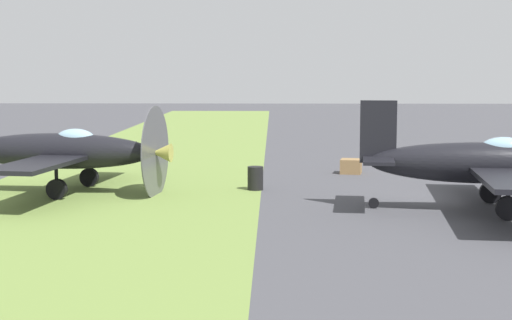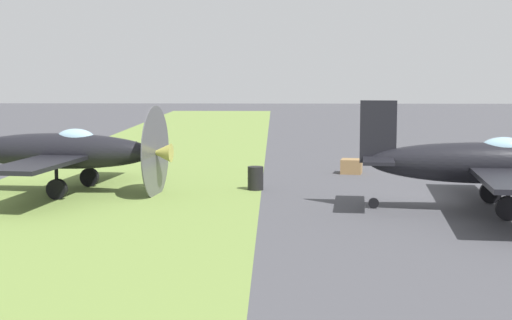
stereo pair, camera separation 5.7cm
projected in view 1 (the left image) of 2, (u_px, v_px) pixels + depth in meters
ground_plane at (464, 198)px, 27.74m from camera, size 160.00×160.00×0.00m
grass_verge at (109, 197)px, 28.02m from camera, size 120.00×11.00×0.01m
airplane_lead at (488, 163)px, 25.08m from camera, size 10.53×8.35×3.73m
airplane_wingman at (64, 151)px, 28.88m from camera, size 10.47×8.32×3.71m
fuel_drum at (255, 178)px, 29.61m from camera, size 0.60×0.60×0.90m
supply_crate at (351, 166)px, 34.37m from camera, size 1.06×1.06×0.64m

